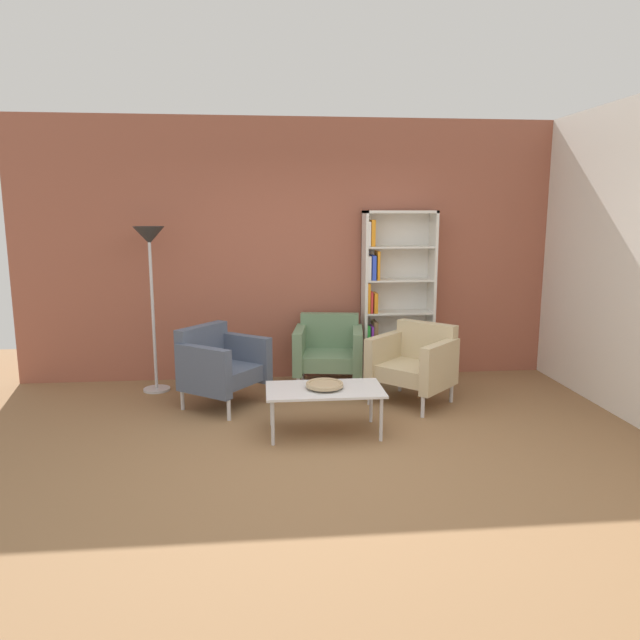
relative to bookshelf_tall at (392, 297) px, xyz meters
The scene contains 9 objects.
ground_plane 2.62m from the bookshelf_tall, 113.15° to the right, with size 8.32×8.32×0.00m, color olive.
brick_back_panel 1.11m from the bookshelf_tall, 167.76° to the left, with size 6.40×0.12×2.90m, color #9E5642.
bookshelf_tall is the anchor object (origin of this frame).
coffee_table_low 1.99m from the bookshelf_tall, 119.46° to the right, with size 1.00×0.56×0.40m.
decorative_bowl 1.97m from the bookshelf_tall, 119.46° to the right, with size 0.32×0.32×0.05m.
armchair_near_window 2.12m from the bookshelf_tall, 156.59° to the right, with size 0.94×0.95×0.78m.
armchair_spare_guest 0.97m from the bookshelf_tall, 157.46° to the right, with size 0.81×0.76×0.78m.
armchair_by_bookshelf 1.04m from the bookshelf_tall, 86.90° to the right, with size 0.95×0.95×0.78m.
floor_lamp_torchiere 2.66m from the bookshelf_tall, behind, with size 0.32×0.32×1.74m.
Camera 1 is at (-0.49, -4.28, 1.90)m, focal length 33.41 mm.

